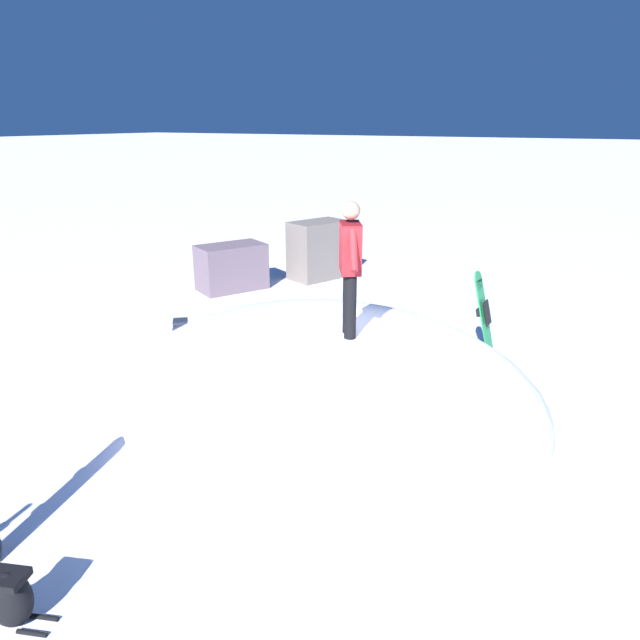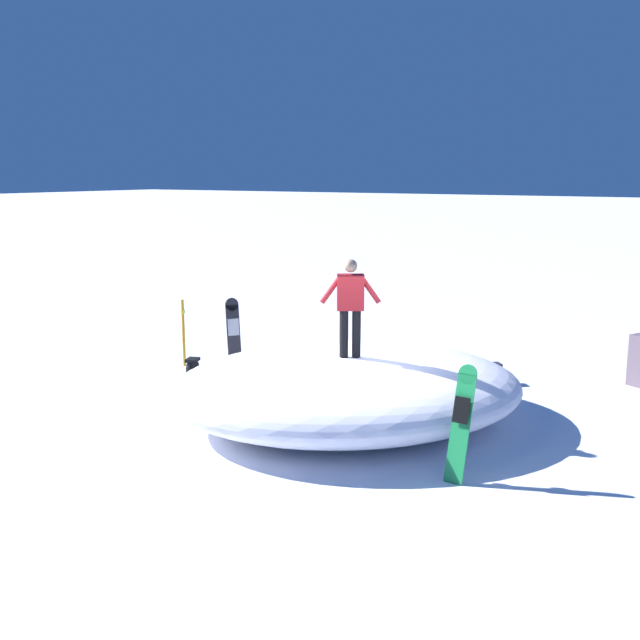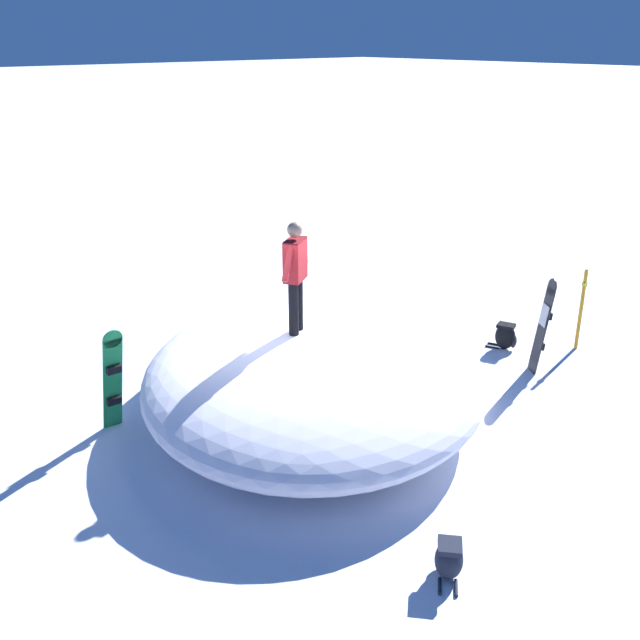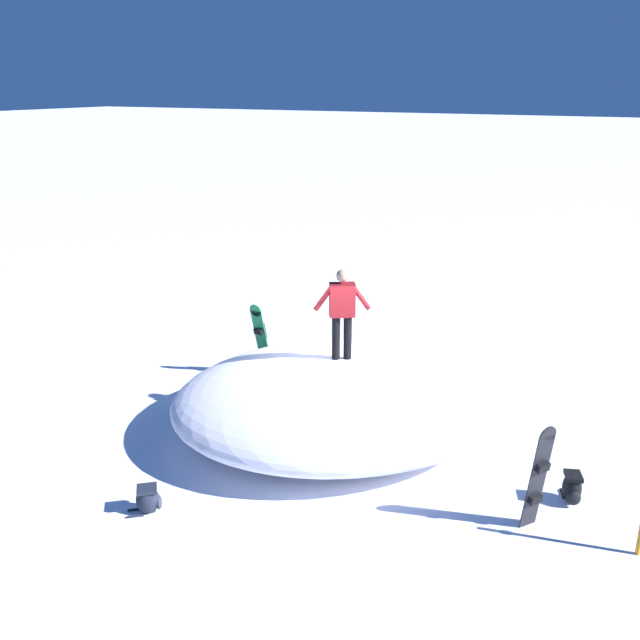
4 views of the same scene
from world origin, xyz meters
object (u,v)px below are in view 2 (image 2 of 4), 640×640
(backpack_near, at_px, (193,369))
(snowboard_primary_upright, at_px, (233,335))
(snowboarder_standing, at_px, (350,302))
(trail_marker_pole, at_px, (183,331))
(snowboard_secondary_upright, at_px, (461,422))
(backpack_far, at_px, (493,373))

(backpack_near, bearing_deg, snowboard_primary_upright, 158.70)
(snowboarder_standing, distance_m, trail_marker_pole, 5.37)
(snowboard_secondary_upright, bearing_deg, snowboard_primary_upright, -114.45)
(snowboarder_standing, bearing_deg, trail_marker_pole, -107.76)
(backpack_near, bearing_deg, snowboard_secondary_upright, 73.82)
(snowboarder_standing, bearing_deg, snowboard_primary_upright, -114.44)
(snowboard_primary_upright, bearing_deg, backpack_near, -21.30)
(snowboarder_standing, distance_m, backpack_far, 4.34)
(snowboard_primary_upright, height_order, snowboard_secondary_upright, snowboard_primary_upright)
(snowboard_primary_upright, bearing_deg, snowboarder_standing, 65.56)
(snowboard_primary_upright, relative_size, backpack_near, 2.89)
(snowboard_primary_upright, relative_size, snowboard_secondary_upright, 1.00)
(backpack_far, height_order, trail_marker_pole, trail_marker_pole)
(backpack_near, bearing_deg, backpack_far, 119.84)
(backpack_near, xyz_separation_m, trail_marker_pole, (-0.80, -0.94, 0.52))
(snowboard_primary_upright, relative_size, backpack_far, 3.14)
(snowboarder_standing, bearing_deg, backpack_far, 163.05)
(snowboard_secondary_upright, xyz_separation_m, trail_marker_pole, (-2.64, -7.27, -0.04))
(snowboard_primary_upright, bearing_deg, snowboard_secondary_upright, 65.55)
(backpack_far, distance_m, trail_marker_pole, 6.50)
(snowboard_secondary_upright, distance_m, trail_marker_pole, 7.73)
(trail_marker_pole, bearing_deg, backpack_far, 109.47)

